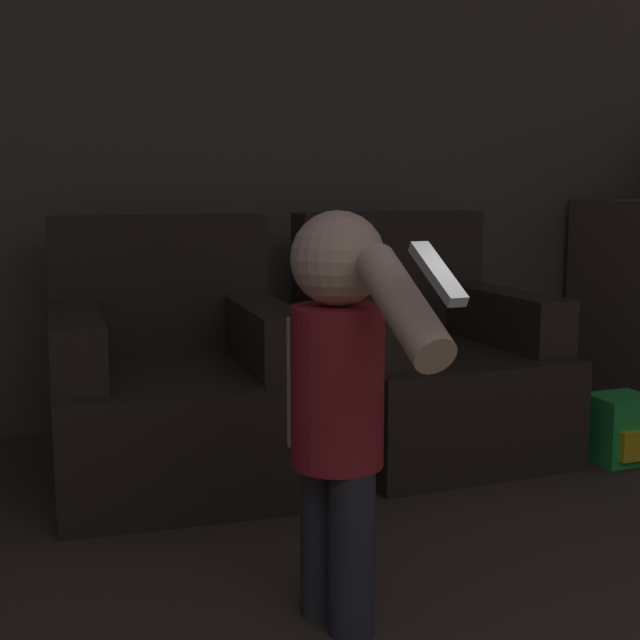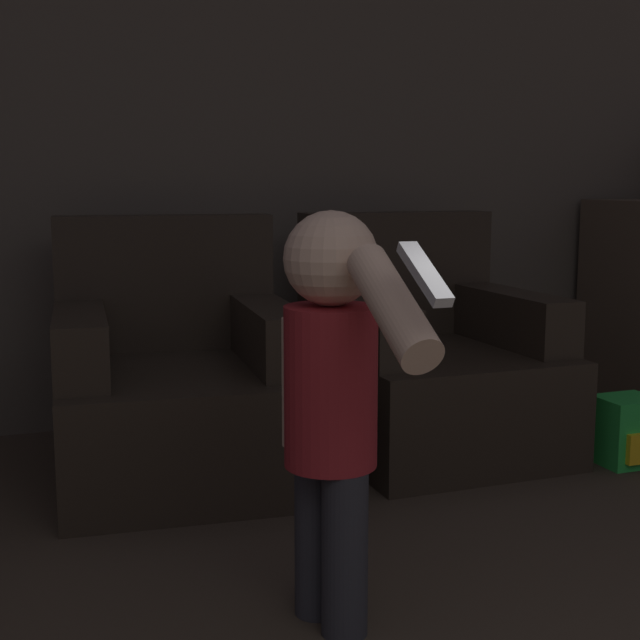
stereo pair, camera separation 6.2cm
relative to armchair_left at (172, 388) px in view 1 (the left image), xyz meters
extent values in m
cube|color=#51493F|center=(0.14, 0.71, 1.00)|extent=(8.40, 0.05, 2.60)
cube|color=black|center=(-0.01, -0.06, -0.11)|extent=(0.84, 0.93, 0.38)
cube|color=black|center=(0.03, 0.29, 0.32)|extent=(0.78, 0.23, 0.49)
cube|color=black|center=(-0.31, -0.03, 0.18)|extent=(0.22, 0.71, 0.20)
cube|color=black|center=(0.30, -0.08, 0.18)|extent=(0.22, 0.71, 0.20)
cube|color=black|center=(0.95, -0.06, -0.11)|extent=(0.78, 0.87, 0.38)
cube|color=black|center=(0.95, 0.29, 0.32)|extent=(0.77, 0.17, 0.49)
cube|color=black|center=(0.64, -0.06, 0.18)|extent=(0.17, 0.70, 0.20)
cube|color=black|center=(1.26, -0.06, 0.18)|extent=(0.17, 0.70, 0.20)
cylinder|color=#28282D|center=(0.13, -1.21, -0.11)|extent=(0.10, 0.10, 0.37)
cylinder|color=#28282D|center=(0.10, -1.10, -0.11)|extent=(0.10, 0.10, 0.37)
cylinder|color=maroon|center=(0.12, -1.16, 0.25)|extent=(0.20, 0.20, 0.35)
sphere|color=beige|center=(0.12, -1.16, 0.53)|extent=(0.20, 0.20, 0.20)
cylinder|color=beige|center=(0.09, -1.03, 0.23)|extent=(0.08, 0.08, 0.30)
cylinder|color=beige|center=(0.15, -1.41, 0.46)|extent=(0.08, 0.30, 0.22)
cube|color=white|center=(0.15, -1.54, 0.53)|extent=(0.04, 0.16, 0.10)
cube|color=green|center=(1.51, -0.44, -0.18)|extent=(0.20, 0.18, 0.24)
cube|color=yellow|center=(1.51, -0.54, -0.22)|extent=(0.14, 0.02, 0.11)
camera|label=1|loc=(-0.61, -2.90, 0.69)|focal=50.00mm
camera|label=2|loc=(-0.56, -2.92, 0.69)|focal=50.00mm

